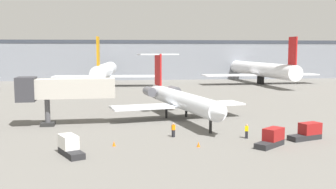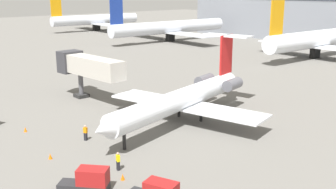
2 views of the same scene
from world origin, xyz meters
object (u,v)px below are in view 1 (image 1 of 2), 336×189
Objects in this scene: ground_crew_loader at (173,130)px; traffic_cone_near at (198,144)px; traffic_cone_far at (264,137)px; jet_bridge at (59,89)px; baggage_tug_lead at (272,138)px; baggage_tug_spare at (70,146)px; traffic_cone_mid at (114,144)px; ground_crew_marshaller at (247,131)px; regional_jet at (179,98)px; parked_airliner_centre at (105,71)px; baggage_tug_trailing at (308,132)px; parked_airliner_east_mid at (261,70)px.

traffic_cone_near is (1.98, -5.03, -0.58)m from ground_crew_loader.
traffic_cone_near and traffic_cone_far have the same top height.
jet_bridge reaches higher than baggage_tug_lead.
baggage_tug_spare is 7.66× the size of traffic_cone_mid.
traffic_cone_mid is at bearing -172.91° from ground_crew_marshaller.
regional_jet is 17.66m from traffic_cone_near.
parked_airliner_centre is (3.97, 58.02, -0.60)m from jet_bridge.
jet_bridge is 21.90m from traffic_cone_near.
baggage_tug_spare is at bearing -149.18° from ground_crew_loader.
baggage_tug_lead and baggage_tug_trailing have the same top height.
parked_airliner_centre is at bearing 89.33° from baggage_tug_spare.
baggage_tug_spare is 7.66× the size of traffic_cone_far.
baggage_tug_trailing is at bearing -5.65° from traffic_cone_far.
regional_jet is at bearing 88.39° from traffic_cone_near.
traffic_cone_far is (21.18, 4.06, -0.56)m from baggage_tug_spare.
regional_jet is at bearing -76.90° from parked_airliner_centre.
jet_bridge is 15.29m from traffic_cone_mid.
jet_bridge is 3.07× the size of baggage_tug_spare.
traffic_cone_far is (1.79, -0.83, -0.58)m from ground_crew_marshaller.
regional_jet is 17.13m from jet_bridge.
jet_bridge is at bearing 157.66° from baggage_tug_trailing.
ground_crew_loader is at bearing 168.22° from ground_crew_marshaller.
baggage_tug_lead is at bearing -154.23° from baggage_tug_trailing.
parked_airliner_east_mid reaches higher than parked_airliner_centre.
baggage_tug_trailing is 5.03m from traffic_cone_far.
ground_crew_loader is 3.07× the size of traffic_cone_far.
parked_airliner_east_mid is at bearing 49.93° from jet_bridge.
regional_jet is 6.67× the size of baggage_tug_spare.
regional_jet reaches higher than ground_crew_loader.
baggage_tug_trailing is at bearing -11.05° from ground_crew_marshaller.
traffic_cone_mid is 0.02× the size of parked_airliner_centre.
baggage_tug_spare is at bearing -90.67° from parked_airliner_centre.
parked_airliner_centre reaches higher than regional_jet.
baggage_tug_lead is at bearing -4.18° from traffic_cone_near.
traffic_cone_mid is 0.01× the size of parked_airliner_east_mid.
ground_crew_marshaller is (5.82, -14.13, -2.18)m from regional_jet.
regional_jet is 7.08× the size of baggage_tug_lead.
ground_crew_marshaller is at bearing 168.95° from baggage_tug_trailing.
jet_bridge is 58.16m from parked_airliner_centre.
regional_jet is at bearing -120.73° from parked_airliner_east_mid.
baggage_tug_lead is 3.11m from traffic_cone_far.
jet_bridge is at bearing 139.13° from traffic_cone_near.
baggage_tug_lead is 5.87m from baggage_tug_trailing.
traffic_cone_near is (-0.49, -17.44, -2.76)m from regional_jet.
baggage_tug_spare is (-13.57, -19.02, -2.20)m from regional_jet.
baggage_tug_lead reaches higher than traffic_cone_near.
ground_crew_marshaller is at bearing 110.92° from baggage_tug_lead.
ground_crew_loader is 3.07× the size of traffic_cone_near.
parked_airliner_east_mid reaches higher than traffic_cone_mid.
parked_airliner_east_mid is at bearing 68.63° from ground_crew_marshaller.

